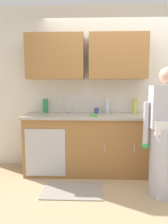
# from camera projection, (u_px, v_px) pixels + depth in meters

# --- Properties ---
(ground_plane) EXTENTS (9.00, 9.00, 0.00)m
(ground_plane) POSITION_uv_depth(u_px,v_px,m) (127.00, 193.00, 2.73)
(ground_plane) COLOR tan
(kitchen_wall_with_uppers) EXTENTS (4.80, 0.44, 2.70)m
(kitchen_wall_with_uppers) POSITION_uv_depth(u_px,v_px,m) (111.00, 81.00, 3.53)
(kitchen_wall_with_uppers) COLOR silver
(kitchen_wall_with_uppers) RESTS_ON ground
(counter_cabinet) EXTENTS (1.90, 0.62, 0.90)m
(counter_cabinet) POSITION_uv_depth(u_px,v_px,m) (86.00, 144.00, 3.38)
(counter_cabinet) COLOR #9E6B38
(counter_cabinet) RESTS_ON ground
(countertop) EXTENTS (1.96, 0.66, 0.04)m
(countertop) POSITION_uv_depth(u_px,v_px,m) (86.00, 116.00, 3.33)
(countertop) COLOR #A8A093
(countertop) RESTS_ON counter_cabinet
(sink) EXTENTS (0.50, 0.36, 0.35)m
(sink) POSITION_uv_depth(u_px,v_px,m) (66.00, 115.00, 3.34)
(sink) COLOR #B7BABF
(sink) RESTS_ON counter_cabinet
(person_at_sink) EXTENTS (0.55, 0.34, 1.62)m
(person_at_sink) POSITION_uv_depth(u_px,v_px,m) (164.00, 143.00, 2.62)
(person_at_sink) COLOR white
(person_at_sink) RESTS_ON ground
(floor_mat) EXTENTS (0.80, 0.50, 0.01)m
(floor_mat) POSITION_uv_depth(u_px,v_px,m) (72.00, 190.00, 2.80)
(floor_mat) COLOR gray
(floor_mat) RESTS_ON ground
(bottle_soap) EXTENTS (0.06, 0.06, 0.26)m
(bottle_soap) POSITION_uv_depth(u_px,v_px,m) (135.00, 105.00, 3.50)
(bottle_soap) COLOR #D8D14C
(bottle_soap) RESTS_ON countertop
(bottle_water_tall) EXTENTS (0.08, 0.08, 0.23)m
(bottle_water_tall) POSITION_uv_depth(u_px,v_px,m) (45.00, 106.00, 3.55)
(bottle_water_tall) COLOR #2D8C4C
(bottle_water_tall) RESTS_ON countertop
(bottle_water_short) EXTENTS (0.07, 0.07, 0.22)m
(bottle_water_short) POSITION_uv_depth(u_px,v_px,m) (107.00, 107.00, 3.45)
(bottle_water_short) COLOR silver
(bottle_water_short) RESTS_ON countertop
(cup_by_sink) EXTENTS (0.08, 0.08, 0.09)m
(cup_by_sink) POSITION_uv_depth(u_px,v_px,m) (97.00, 111.00, 3.47)
(cup_by_sink) COLOR #33478C
(cup_by_sink) RESTS_ON countertop
(knife_on_counter) EXTENTS (0.20, 0.17, 0.01)m
(knife_on_counter) POSITION_uv_depth(u_px,v_px,m) (127.00, 115.00, 3.30)
(knife_on_counter) COLOR silver
(knife_on_counter) RESTS_ON countertop
(sponge) EXTENTS (0.11, 0.07, 0.03)m
(sponge) POSITION_uv_depth(u_px,v_px,m) (93.00, 115.00, 3.12)
(sponge) COLOR #4CBF4C
(sponge) RESTS_ON countertop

